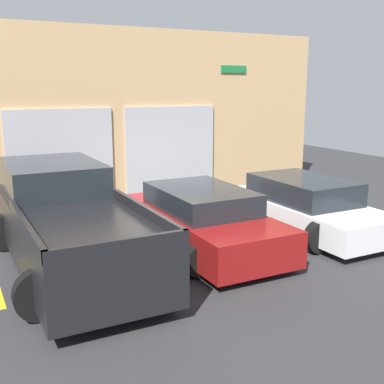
% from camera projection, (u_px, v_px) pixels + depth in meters
% --- Properties ---
extents(ground_plane, '(28.00, 28.00, 0.00)m').
position_uv_depth(ground_plane, '(169.00, 227.00, 11.50)').
color(ground_plane, '#2D2D30').
extents(shophouse_building, '(13.08, 0.68, 4.92)m').
position_uv_depth(shophouse_building, '(121.00, 118.00, 13.83)').
color(shophouse_building, tan).
rests_on(shophouse_building, ground).
extents(pickup_truck, '(2.53, 5.50, 1.80)m').
position_uv_depth(pickup_truck, '(68.00, 222.00, 8.89)').
color(pickup_truck, black).
rests_on(pickup_truck, ground).
extents(sedan_white, '(2.23, 4.37, 1.23)m').
position_uv_depth(sedan_white, '(305.00, 206.00, 11.16)').
color(sedan_white, white).
rests_on(sedan_white, ground).
extents(sedan_side, '(2.21, 4.33, 1.26)m').
position_uv_depth(sedan_side, '(203.00, 220.00, 9.94)').
color(sedan_side, maroon).
rests_on(sedan_side, ground).
extents(parking_stripe_left, '(0.12, 2.20, 0.01)m').
position_uv_depth(parking_stripe_left, '(143.00, 258.00, 9.44)').
color(parking_stripe_left, gold).
rests_on(parking_stripe_left, ground).
extents(parking_stripe_centre, '(0.12, 2.20, 0.01)m').
position_uv_depth(parking_stripe_centre, '(256.00, 239.00, 10.65)').
color(parking_stripe_centre, gold).
rests_on(parking_stripe_centre, ground).
extents(parking_stripe_right, '(0.12, 2.20, 0.01)m').
position_uv_depth(parking_stripe_right, '(347.00, 223.00, 11.87)').
color(parking_stripe_right, gold).
rests_on(parking_stripe_right, ground).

